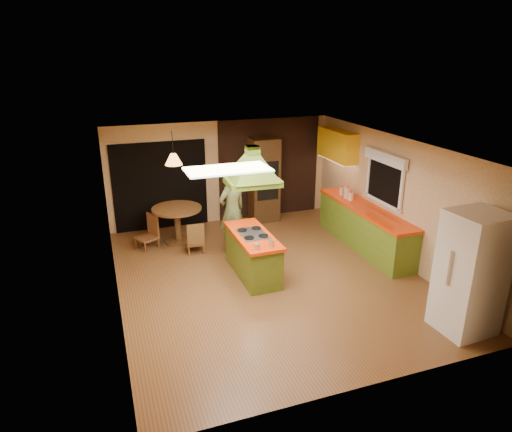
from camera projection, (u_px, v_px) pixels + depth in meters
name	position (u px, v px, depth m)	size (l,w,h in m)	color
ground	(268.00, 276.00, 8.72)	(6.50, 6.50, 0.00)	brown
room_walls	(269.00, 215.00, 8.29)	(5.50, 6.50, 6.50)	beige
ceiling_plane	(270.00, 147.00, 7.86)	(6.50, 6.50, 0.00)	silver
brick_panel	(269.00, 168.00, 11.54)	(2.64, 0.03, 2.50)	#381E14
nook_opening	(161.00, 186.00, 10.75)	(2.20, 0.03, 2.10)	black
right_counter	(364.00, 227.00, 9.86)	(0.62, 3.05, 0.92)	olive
upper_cabinets	(337.00, 145.00, 10.80)	(0.34, 1.40, 0.70)	yellow
window_right	(385.00, 170.00, 9.31)	(0.12, 1.35, 1.06)	black
fluor_panel	(228.00, 169.00, 6.46)	(1.20, 0.60, 0.03)	white
kitchen_island	(253.00, 254.00, 8.66)	(0.68, 1.66, 0.85)	#5A6D1B
range_hood	(253.00, 160.00, 8.03)	(0.97, 0.72, 0.78)	#56751D
man	(232.00, 211.00, 9.52)	(0.67, 0.44, 1.83)	#535C31
refrigerator	(471.00, 273.00, 6.78)	(0.79, 0.74, 1.91)	white
wall_oven	(264.00, 180.00, 11.28)	(0.69, 0.60, 2.08)	#4D3118
dining_table	(177.00, 218.00, 10.08)	(1.09, 1.09, 0.81)	brown
chair_left	(146.00, 232.00, 9.85)	(0.40, 0.40, 0.73)	brown
chair_near	(195.00, 237.00, 9.67)	(0.38, 0.38, 0.69)	brown
pendant_lamp	(174.00, 159.00, 9.63)	(0.37, 0.37, 0.24)	#FF9E3F
canister_large	(347.00, 193.00, 10.27)	(0.16, 0.16, 0.24)	beige
canister_medium	(342.00, 191.00, 10.50)	(0.12, 0.12, 0.17)	beige
canister_small	(351.00, 196.00, 10.14)	(0.13, 0.13, 0.17)	#FFEDCD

